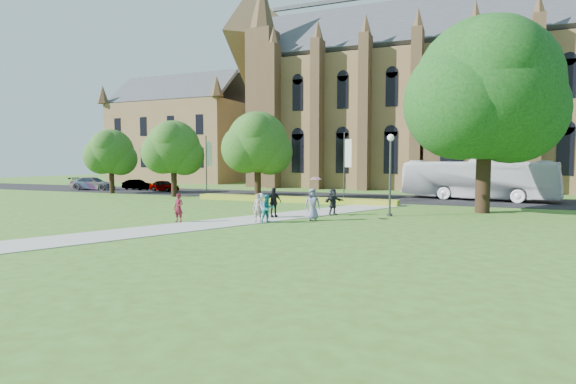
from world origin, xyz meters
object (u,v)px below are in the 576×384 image
at_px(car_0, 164,186).
at_px(pedestrian_0, 179,208).
at_px(car_1, 137,185).
at_px(large_tree, 486,89).
at_px(tour_coach, 478,179).
at_px(streetlamp, 390,165).
at_px(car_2, 93,184).

xyz_separation_m(car_0, pedestrian_0, (17.65, -21.07, 0.19)).
bearing_deg(car_1, large_tree, -99.87).
distance_m(large_tree, tour_coach, 12.34).
bearing_deg(streetlamp, large_tree, 39.29).
bearing_deg(car_0, large_tree, -95.61).
bearing_deg(large_tree, pedestrian_0, -142.62).
height_order(large_tree, car_2, large_tree).
bearing_deg(streetlamp, tour_coach, 70.99).
bearing_deg(car_0, car_2, 107.17).
bearing_deg(tour_coach, car_1, 103.52).
bearing_deg(tour_coach, streetlamp, 173.10).
relative_size(car_2, pedestrian_0, 3.25).
bearing_deg(car_2, car_0, -98.12).
relative_size(car_0, car_2, 0.71).
xyz_separation_m(tour_coach, car_1, (-38.13, -0.94, -1.23)).
height_order(tour_coach, pedestrian_0, tour_coach).
distance_m(car_2, pedestrian_0, 33.57).
distance_m(large_tree, pedestrian_0, 21.62).
height_order(streetlamp, tour_coach, streetlamp).
xyz_separation_m(streetlamp, pedestrian_0, (-10.61, -7.81, -2.44)).
xyz_separation_m(large_tree, car_0, (-33.76, 8.76, -7.70)).
bearing_deg(large_tree, car_1, 166.05).
bearing_deg(tour_coach, large_tree, -166.06).
height_order(tour_coach, car_1, tour_coach).
bearing_deg(car_0, streetlamp, -106.20).
bearing_deg(car_2, streetlamp, -123.80).
height_order(large_tree, tour_coach, large_tree).
bearing_deg(tour_coach, car_2, 106.24).
bearing_deg(car_2, tour_coach, -102.21).
relative_size(large_tree, tour_coach, 1.00).
bearing_deg(pedestrian_0, large_tree, 37.63).
bearing_deg(car_1, car_0, -95.43).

